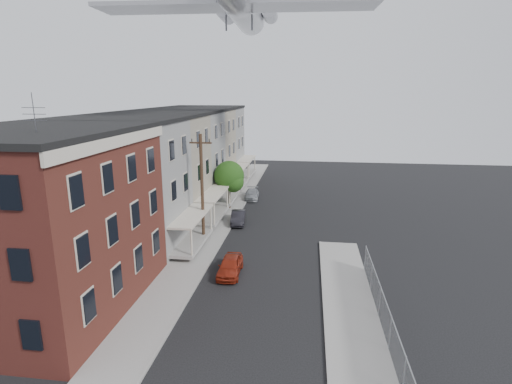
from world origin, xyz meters
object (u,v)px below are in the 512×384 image
car_mid (238,217)px  car_near (230,266)px  car_far (252,194)px  street_tree (230,177)px  utility_pole (202,188)px

car_mid → car_near: bearing=-89.5°
car_mid → car_far: (0.00, 9.15, -0.05)m
street_tree → car_mid: bearing=-70.6°
car_near → car_mid: car_near is taller
utility_pole → car_near: utility_pole is taller
street_tree → car_near: bearing=-79.0°
car_near → car_mid: 10.98m
car_near → car_far: (-1.38, 20.04, -0.07)m
car_near → car_far: size_ratio=0.97×
utility_pole → car_far: size_ratio=2.36×
utility_pole → street_tree: 10.00m
car_near → car_far: bearing=92.7°
car_near → car_far: car_near is taller
car_mid → street_tree: bearing=102.7°
car_near → car_mid: (-1.38, 10.89, -0.03)m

